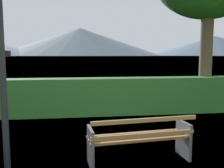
# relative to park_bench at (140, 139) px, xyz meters

# --- Properties ---
(ground_plane) EXTENTS (1400.00, 1400.00, 0.00)m
(ground_plane) POSITION_rel_park_bench_xyz_m (-0.01, 0.06, -0.43)
(ground_plane) COLOR #567A38
(water_surface) EXTENTS (620.00, 620.00, 0.00)m
(water_surface) POSITION_rel_park_bench_xyz_m (-0.01, 308.79, -0.43)
(water_surface) COLOR #6B8EA3
(water_surface) RESTS_ON ground_plane
(park_bench) EXTENTS (1.88, 0.77, 0.87)m
(park_bench) POSITION_rel_park_bench_xyz_m (0.00, 0.00, 0.00)
(park_bench) COLOR olive
(park_bench) RESTS_ON ground_plane
(hedge_row) EXTENTS (13.38, 0.64, 1.17)m
(hedge_row) POSITION_rel_park_bench_xyz_m (-0.01, 3.65, 0.16)
(hedge_row) COLOR #2D6B28
(hedge_row) RESTS_ON ground_plane
(distant_hills) EXTENTS (917.75, 431.91, 64.24)m
(distant_hills) POSITION_rel_park_bench_xyz_m (-28.25, 561.28, 27.78)
(distant_hills) COLOR slate
(distant_hills) RESTS_ON ground_plane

